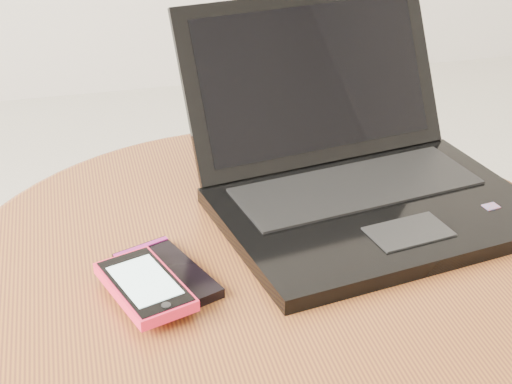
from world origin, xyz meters
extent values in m
cylinder|color=brown|center=(-0.10, 0.06, 0.53)|extent=(0.66, 0.66, 0.03)
torus|color=brown|center=(-0.10, 0.06, 0.53)|extent=(0.69, 0.69, 0.03)
cube|color=black|center=(0.03, 0.12, 0.56)|extent=(0.37, 0.29, 0.02)
cube|color=black|center=(0.02, 0.16, 0.57)|extent=(0.29, 0.15, 0.00)
cube|color=black|center=(0.04, 0.06, 0.56)|extent=(0.09, 0.06, 0.00)
cube|color=red|center=(0.15, 0.08, 0.56)|extent=(0.02, 0.02, 0.00)
cube|color=black|center=(0.01, 0.28, 0.66)|extent=(0.34, 0.15, 0.19)
cube|color=black|center=(0.01, 0.27, 0.66)|extent=(0.30, 0.12, 0.16)
cube|color=black|center=(-0.21, 0.06, 0.55)|extent=(0.10, 0.13, 0.01)
cube|color=#9E1F74|center=(-0.23, 0.11, 0.56)|extent=(0.06, 0.03, 0.00)
cube|color=#FC2147|center=(-0.23, 0.03, 0.56)|extent=(0.09, 0.12, 0.01)
cube|color=black|center=(-0.23, 0.03, 0.57)|extent=(0.08, 0.11, 0.00)
cube|color=silver|center=(-0.23, 0.03, 0.57)|extent=(0.07, 0.09, 0.00)
cylinder|color=black|center=(-0.22, -0.01, 0.57)|extent=(0.01, 0.01, 0.00)
camera|label=1|loc=(-0.28, -0.58, 0.99)|focal=55.09mm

